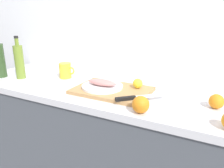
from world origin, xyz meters
TOP-DOWN VIEW (x-y plane):
  - back_wall at (0.00, 0.33)m, footprint 3.20×0.05m
  - kitchen_counter at (0.00, 0.00)m, footprint 2.00×0.60m
  - cutting_board at (0.02, -0.04)m, footprint 0.45×0.31m
  - white_plate at (-0.04, -0.05)m, footprint 0.25×0.25m
  - fish_fillet at (-0.04, -0.05)m, footprint 0.19×0.08m
  - chef_knife at (0.21, -0.13)m, footprint 0.23×0.22m
  - lemon_0 at (0.16, 0.04)m, footprint 0.06×0.06m
  - olive_oil_bottle at (-0.70, -0.08)m, footprint 0.06×0.06m
  - wine_bottle at (-0.85, -0.12)m, footprint 0.07×0.07m
  - coffee_mug_1 at (-0.41, 0.07)m, footprint 0.13×0.09m
  - orange_0 at (0.59, -0.02)m, footprint 0.07×0.07m
  - orange_1 at (0.28, -0.24)m, footprint 0.08×0.08m

SIDE VIEW (x-z plane):
  - kitchen_counter at x=0.00m, z-range 0.00..0.90m
  - cutting_board at x=0.02m, z-range 0.90..0.92m
  - white_plate at x=-0.04m, z-range 0.92..0.93m
  - chef_knife at x=0.21m, z-range 0.92..0.94m
  - orange_0 at x=0.59m, z-range 0.90..0.97m
  - orange_1 at x=0.28m, z-range 0.90..0.98m
  - lemon_0 at x=0.16m, z-range 0.92..0.98m
  - fish_fillet at x=-0.04m, z-range 0.94..0.97m
  - coffee_mug_1 at x=-0.41m, z-range 0.90..1.01m
  - olive_oil_bottle at x=-0.70m, z-range 0.87..1.18m
  - wine_bottle at x=-0.85m, z-range 0.87..1.19m
  - back_wall at x=0.00m, z-range 0.00..2.50m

